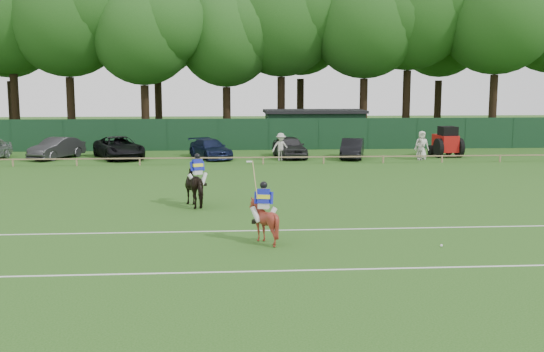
{
  "coord_description": "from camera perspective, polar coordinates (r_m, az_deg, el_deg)",
  "views": [
    {
      "loc": [
        -1.4,
        -23.3,
        5.25
      ],
      "look_at": [
        0.5,
        3.0,
        1.4
      ],
      "focal_mm": 42.0,
      "sensor_mm": 36.0,
      "label": 1
    }
  ],
  "objects": [
    {
      "name": "spectator_left",
      "position": [
        43.55,
        0.79,
        2.63
      ],
      "size": [
        1.34,
        0.95,
        1.89
      ],
      "primitive_type": "imported",
      "rotation": [
        0.0,
        0.0,
        0.22
      ],
      "color": "beige",
      "rests_on": "ground"
    },
    {
      "name": "pitch_lines",
      "position": [
        20.53,
        -0.09,
        -6.49
      ],
      "size": [
        60.0,
        5.1,
        0.01
      ],
      "color": "silver",
      "rests_on": "ground"
    },
    {
      "name": "hatch_grey",
      "position": [
        45.24,
        1.58,
        2.63
      ],
      "size": [
        2.46,
        4.78,
        1.56
      ],
      "primitive_type": "imported",
      "rotation": [
        0.0,
        0.0,
        0.14
      ],
      "color": "#303032",
      "rests_on": "ground"
    },
    {
      "name": "ground",
      "position": [
        23.93,
        -0.68,
        -4.37
      ],
      "size": [
        160.0,
        160.0,
        0.0
      ],
      "primitive_type": "plane",
      "color": "#1E4C14",
      "rests_on": "ground"
    },
    {
      "name": "horse_chestnut",
      "position": [
        21.13,
        -0.75,
        -4.05
      ],
      "size": [
        1.43,
        1.54,
        1.46
      ],
      "primitive_type": "imported",
      "rotation": [
        0.0,
        0.0,
        2.93
      ],
      "color": "maroon",
      "rests_on": "ground"
    },
    {
      "name": "spectator_mid",
      "position": [
        44.98,
        13.09,
        2.34
      ],
      "size": [
        0.94,
        0.59,
        1.49
      ],
      "primitive_type": "imported",
      "rotation": [
        0.0,
        0.0,
        0.28
      ],
      "color": "silver",
      "rests_on": "ground"
    },
    {
      "name": "sedan_navy",
      "position": [
        44.94,
        -5.55,
        2.43
      ],
      "size": [
        3.59,
        5.06,
        1.36
      ],
      "primitive_type": "imported",
      "rotation": [
        0.0,
        0.0,
        0.4
      ],
      "color": "#121A3B",
      "rests_on": "ground"
    },
    {
      "name": "rider_chestnut",
      "position": [
        20.98,
        -0.77,
        -2.22
      ],
      "size": [
        0.93,
        0.68,
        2.05
      ],
      "rotation": [
        0.0,
        0.0,
        2.93
      ],
      "color": "silver",
      "rests_on": "ground"
    },
    {
      "name": "perimeter_fence",
      "position": [
        50.48,
        -2.53,
        3.75
      ],
      "size": [
        92.08,
        0.08,
        2.5
      ],
      "color": "#14351E",
      "rests_on": "ground"
    },
    {
      "name": "horse_dark",
      "position": [
        27.52,
        -6.67,
        -0.9
      ],
      "size": [
        1.68,
        2.27,
        1.75
      ],
      "primitive_type": "imported",
      "rotation": [
        0.0,
        0.0,
        3.55
      ],
      "color": "black",
      "rests_on": "ground"
    },
    {
      "name": "suv_black",
      "position": [
        46.02,
        -13.56,
        2.49
      ],
      "size": [
        4.63,
        6.11,
        1.54
      ],
      "primitive_type": "imported",
      "rotation": [
        0.0,
        0.0,
        0.43
      ],
      "color": "black",
      "rests_on": "ground"
    },
    {
      "name": "sedan_grey",
      "position": [
        47.13,
        -18.73,
        2.38
      ],
      "size": [
        3.32,
        4.75,
        1.49
      ],
      "primitive_type": "imported",
      "rotation": [
        0.0,
        0.0,
        -0.43
      ],
      "color": "#2F2F32",
      "rests_on": "ground"
    },
    {
      "name": "tractor",
      "position": [
        47.57,
        15.34,
        2.93
      ],
      "size": [
        1.92,
        2.72,
        2.2
      ],
      "rotation": [
        0.0,
        0.0,
        0.07
      ],
      "color": "#B01210",
      "rests_on": "ground"
    },
    {
      "name": "pitch_rail",
      "position": [
        41.61,
        -2.17,
        1.67
      ],
      "size": [
        62.1,
        0.1,
        0.5
      ],
      "color": "#997F5B",
      "rests_on": "ground"
    },
    {
      "name": "utility_shed",
      "position": [
        53.94,
        3.78,
        4.34
      ],
      "size": [
        8.4,
        4.4,
        3.04
      ],
      "color": "#14331E",
      "rests_on": "ground"
    },
    {
      "name": "estate_black",
      "position": [
        45.22,
        7.2,
        2.46
      ],
      "size": [
        2.49,
        4.45,
        1.39
      ],
      "primitive_type": "imported",
      "rotation": [
        0.0,
        0.0,
        -0.26
      ],
      "color": "black",
      "rests_on": "ground"
    },
    {
      "name": "tree_row",
      "position": [
        58.64,
        -0.79,
        3.17
      ],
      "size": [
        96.0,
        12.0,
        21.0
      ],
      "primitive_type": null,
      "color": "#26561C",
      "rests_on": "ground"
    },
    {
      "name": "spectator_right",
      "position": [
        45.53,
        13.27,
        2.71
      ],
      "size": [
        0.98,
        0.65,
        1.97
      ],
      "primitive_type": "imported",
      "rotation": [
        0.0,
        0.0,
        -0.03
      ],
      "color": "silver",
      "rests_on": "ground"
    },
    {
      "name": "polo_ball",
      "position": [
        21.42,
        14.95,
        -6.04
      ],
      "size": [
        0.09,
        0.09,
        0.09
      ],
      "primitive_type": "sphere",
      "color": "silver",
      "rests_on": "ground"
    },
    {
      "name": "rider_dark",
      "position": [
        27.39,
        -6.69,
        0.68
      ],
      "size": [
        0.9,
        0.57,
        1.41
      ],
      "rotation": [
        0.0,
        0.0,
        3.55
      ],
      "color": "silver",
      "rests_on": "ground"
    }
  ]
}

